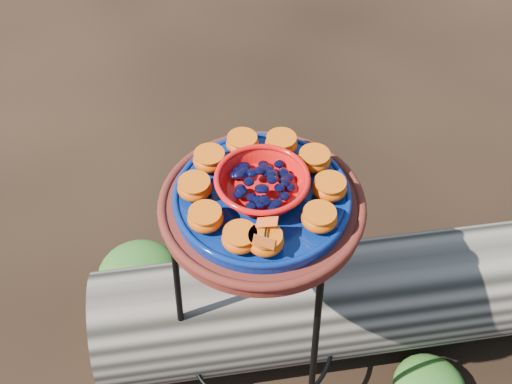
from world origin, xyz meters
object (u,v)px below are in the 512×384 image
at_px(plant_stand, 261,301).
at_px(driftwood_log, 405,291).
at_px(terracotta_saucer, 262,208).
at_px(red_bowl, 262,186).
at_px(cobalt_plate, 262,198).

distance_m(plant_stand, driftwood_log, 0.49).
relative_size(terracotta_saucer, red_bowl, 2.33).
xyz_separation_m(terracotta_saucer, driftwood_log, (0.33, 0.30, -0.55)).
bearing_deg(plant_stand, driftwood_log, 42.44).
bearing_deg(cobalt_plate, plant_stand, 0.00).
bearing_deg(red_bowl, terracotta_saucer, 0.00).
relative_size(plant_stand, cobalt_plate, 1.88).
relative_size(cobalt_plate, red_bowl, 2.00).
height_order(red_bowl, driftwood_log, red_bowl).
bearing_deg(terracotta_saucer, driftwood_log, 42.44).
distance_m(terracotta_saucer, driftwood_log, 0.71).
distance_m(plant_stand, terracotta_saucer, 0.37).
height_order(terracotta_saucer, cobalt_plate, cobalt_plate).
xyz_separation_m(plant_stand, driftwood_log, (0.33, 0.30, -0.18)).
relative_size(plant_stand, red_bowl, 3.77).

